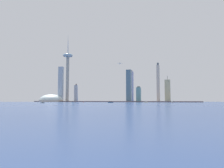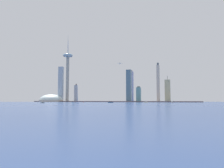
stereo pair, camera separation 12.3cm
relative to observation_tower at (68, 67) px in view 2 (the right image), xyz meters
The scene contains 19 objects.
ground_plane 489.09m from the observation_tower, 63.40° to the right, with size 6000.00×6000.00×0.00m, color navy.
waterfront_pier 261.04m from the observation_tower, ahead, with size 723.79×70.31×3.84m, color #63565C.
observation_tower is the anchor object (origin of this frame).
stadium_dome 170.23m from the observation_tower, 169.60° to the right, with size 108.18×108.18×49.57m.
skyscraper_0 350.99m from the observation_tower, ahead, with size 19.06×13.01×64.63m.
skyscraper_1 88.15m from the observation_tower, behind, with size 21.40×13.92×163.03m.
skyscraper_2 306.52m from the observation_tower, 21.10° to the left, with size 21.69×19.85×145.65m.
skyscraper_3 458.66m from the observation_tower, ahead, with size 22.83×16.91×111.13m.
skyscraper_4 297.06m from the observation_tower, ahead, with size 20.53×24.28×138.13m.
skyscraper_5 134.41m from the observation_tower, 92.04° to the left, with size 21.60×18.60×106.98m.
skyscraper_6 132.46m from the observation_tower, 67.06° to the left, with size 14.41×21.81×84.69m.
skyscraper_7 413.58m from the observation_tower, ahead, with size 12.05×12.35×163.38m.
boat_0 383.65m from the observation_tower, 37.91° to the right, with size 16.03×16.77×4.53m.
boat_1 390.41m from the observation_tower, 71.86° to the right, with size 11.78×5.70×7.53m.
boat_2 434.48m from the observation_tower, 20.88° to the right, with size 11.98×9.24×7.06m.
boat_3 531.33m from the observation_tower, 23.70° to the right, with size 8.97×8.72×9.65m.
channel_buoy_0 314.58m from the observation_tower, 49.38° to the right, with size 2.00×2.00×2.91m, color #E54C19.
channel_buoy_1 374.11m from the observation_tower, 23.48° to the right, with size 1.02×1.02×2.65m, color #E54C19.
airplane 242.64m from the observation_tower, ahead, with size 22.63×25.16×7.66m.
Camera 2 is at (273.29, -445.25, 9.36)m, focal length 33.93 mm.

